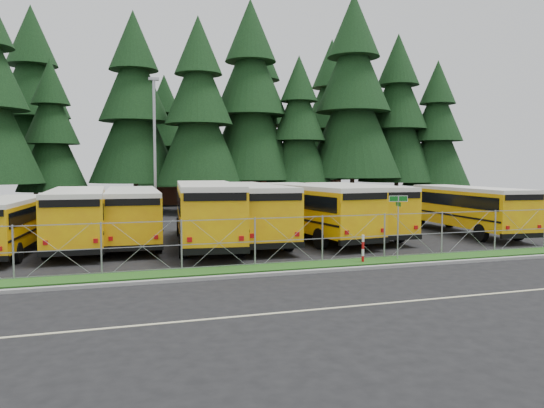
{
  "coord_description": "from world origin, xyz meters",
  "views": [
    {
      "loc": [
        -10.0,
        -21.69,
        4.05
      ],
      "look_at": [
        -1.64,
        4.0,
        2.16
      ],
      "focal_mm": 35.0,
      "sensor_mm": 36.0,
      "label": 1
    }
  ],
  "objects_px": {
    "bus_1": "(78,219)",
    "street_sign": "(398,213)",
    "bus_4": "(248,213)",
    "bus_5": "(310,212)",
    "bus_east": "(466,211)",
    "bus_2": "(133,217)",
    "striped_bollard": "(363,249)",
    "bus_0": "(9,226)",
    "bus_6": "(352,210)",
    "light_standard": "(155,146)",
    "bus_3": "(206,214)"
  },
  "relations": [
    {
      "from": "bus_2",
      "to": "bus_east",
      "type": "xyz_separation_m",
      "value": [
        19.36,
        -1.94,
        -0.02
      ]
    },
    {
      "from": "bus_5",
      "to": "striped_bollard",
      "type": "distance_m",
      "value": 7.56
    },
    {
      "from": "bus_6",
      "to": "striped_bollard",
      "type": "xyz_separation_m",
      "value": [
        -3.63,
        -8.25,
        -0.92
      ]
    },
    {
      "from": "bus_3",
      "to": "bus_5",
      "type": "relative_size",
      "value": 1.05
    },
    {
      "from": "bus_3",
      "to": "street_sign",
      "type": "distance_m",
      "value": 9.79
    },
    {
      "from": "bus_3",
      "to": "striped_bollard",
      "type": "relative_size",
      "value": 10.3
    },
    {
      "from": "bus_2",
      "to": "bus_3",
      "type": "height_order",
      "value": "bus_3"
    },
    {
      "from": "bus_1",
      "to": "light_standard",
      "type": "distance_m",
      "value": 11.12
    },
    {
      "from": "bus_east",
      "to": "bus_2",
      "type": "bearing_deg",
      "value": 178.93
    },
    {
      "from": "bus_6",
      "to": "light_standard",
      "type": "bearing_deg",
      "value": 140.48
    },
    {
      "from": "bus_2",
      "to": "light_standard",
      "type": "height_order",
      "value": "light_standard"
    },
    {
      "from": "bus_6",
      "to": "bus_4",
      "type": "bearing_deg",
      "value": -171.92
    },
    {
      "from": "bus_4",
      "to": "bus_6",
      "type": "height_order",
      "value": "bus_4"
    },
    {
      "from": "bus_1",
      "to": "light_standard",
      "type": "height_order",
      "value": "light_standard"
    },
    {
      "from": "bus_4",
      "to": "striped_bollard",
      "type": "xyz_separation_m",
      "value": [
        2.95,
        -7.51,
        -0.97
      ]
    },
    {
      "from": "bus_2",
      "to": "street_sign",
      "type": "height_order",
      "value": "bus_2"
    },
    {
      "from": "bus_5",
      "to": "light_standard",
      "type": "relative_size",
      "value": 1.16
    },
    {
      "from": "bus_6",
      "to": "light_standard",
      "type": "height_order",
      "value": "light_standard"
    },
    {
      "from": "bus_4",
      "to": "bus_5",
      "type": "height_order",
      "value": "bus_4"
    },
    {
      "from": "bus_1",
      "to": "light_standard",
      "type": "bearing_deg",
      "value": 63.86
    },
    {
      "from": "bus_3",
      "to": "bus_5",
      "type": "distance_m",
      "value": 5.98
    },
    {
      "from": "bus_east",
      "to": "striped_bollard",
      "type": "relative_size",
      "value": 9.1
    },
    {
      "from": "bus_6",
      "to": "bus_east",
      "type": "xyz_separation_m",
      "value": [
        6.82,
        -1.52,
        -0.09
      ]
    },
    {
      "from": "striped_bollard",
      "to": "light_standard",
      "type": "relative_size",
      "value": 0.12
    },
    {
      "from": "bus_2",
      "to": "bus_5",
      "type": "xyz_separation_m",
      "value": [
        9.53,
        -1.19,
        0.09
      ]
    },
    {
      "from": "bus_4",
      "to": "bus_5",
      "type": "relative_size",
      "value": 1.02
    },
    {
      "from": "bus_0",
      "to": "bus_1",
      "type": "distance_m",
      "value": 3.11
    },
    {
      "from": "bus_4",
      "to": "bus_5",
      "type": "xyz_separation_m",
      "value": [
        3.57,
        -0.03,
        -0.03
      ]
    },
    {
      "from": "bus_1",
      "to": "street_sign",
      "type": "relative_size",
      "value": 4.0
    },
    {
      "from": "striped_bollard",
      "to": "bus_2",
      "type": "bearing_deg",
      "value": 135.8
    },
    {
      "from": "bus_0",
      "to": "bus_east",
      "type": "distance_m",
      "value": 25.04
    },
    {
      "from": "light_standard",
      "to": "striped_bollard",
      "type": "bearing_deg",
      "value": -68.53
    },
    {
      "from": "bus_0",
      "to": "bus_east",
      "type": "height_order",
      "value": "bus_east"
    },
    {
      "from": "bus_0",
      "to": "bus_6",
      "type": "xyz_separation_m",
      "value": [
        18.21,
        0.87,
        0.22
      ]
    },
    {
      "from": "bus_2",
      "to": "street_sign",
      "type": "bearing_deg",
      "value": -35.19
    },
    {
      "from": "striped_bollard",
      "to": "bus_4",
      "type": "bearing_deg",
      "value": 111.45
    },
    {
      "from": "bus_2",
      "to": "light_standard",
      "type": "relative_size",
      "value": 1.09
    },
    {
      "from": "light_standard",
      "to": "bus_3",
      "type": "bearing_deg",
      "value": -81.77
    },
    {
      "from": "bus_4",
      "to": "striped_bollard",
      "type": "distance_m",
      "value": 8.13
    },
    {
      "from": "striped_bollard",
      "to": "bus_5",
      "type": "bearing_deg",
      "value": 85.29
    },
    {
      "from": "bus_east",
      "to": "striped_bollard",
      "type": "bearing_deg",
      "value": -142.58
    },
    {
      "from": "bus_4",
      "to": "striped_bollard",
      "type": "bearing_deg",
      "value": -65.46
    },
    {
      "from": "bus_0",
      "to": "bus_5",
      "type": "xyz_separation_m",
      "value": [
        15.2,
        0.1,
        0.24
      ]
    },
    {
      "from": "bus_3",
      "to": "light_standard",
      "type": "bearing_deg",
      "value": 105.42
    },
    {
      "from": "bus_1",
      "to": "bus_6",
      "type": "xyz_separation_m",
      "value": [
        15.21,
        0.05,
        0.04
      ]
    },
    {
      "from": "bus_3",
      "to": "bus_0",
      "type": "bearing_deg",
      "value": -175.61
    },
    {
      "from": "bus_6",
      "to": "light_standard",
      "type": "xyz_separation_m",
      "value": [
        -10.48,
        9.17,
        3.98
      ]
    },
    {
      "from": "bus_4",
      "to": "bus_0",
      "type": "bearing_deg",
      "value": -176.24
    },
    {
      "from": "bus_0",
      "to": "bus_6",
      "type": "height_order",
      "value": "bus_6"
    },
    {
      "from": "bus_3",
      "to": "bus_5",
      "type": "height_order",
      "value": "bus_3"
    }
  ]
}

